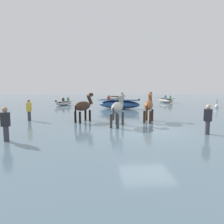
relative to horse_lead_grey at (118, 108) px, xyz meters
name	(u,v)px	position (x,y,z in m)	size (l,w,h in m)	color
ground_plane	(146,137)	(1.27, -1.34, -1.25)	(120.00, 120.00, 0.00)	#666051
water_surface	(121,111)	(1.27, 8.66, -1.11)	(90.00, 90.00, 0.28)	slate
horse_lead_grey	(118,108)	(0.00, 0.00, 0.00)	(1.04, 1.92, 2.12)	gray
horse_trailing_dark_bay	(83,107)	(-1.93, 1.66, -0.05)	(1.31, 1.73, 2.03)	#382319
horse_flank_chestnut	(149,106)	(2.05, 1.35, 0.00)	(1.04, 1.92, 2.11)	brown
boat_distant_east	(119,104)	(1.13, 9.33, -0.53)	(4.40, 2.90, 1.35)	#28518E
boat_near_port	(64,103)	(-4.94, 13.68, -0.70)	(2.18, 2.57, 0.98)	silver
boat_mid_outer	(166,100)	(8.46, 16.89, -0.65)	(1.69, 3.48, 1.11)	#B2AD9E
boat_mid_channel	(116,98)	(2.29, 24.06, -0.65)	(3.20, 3.39, 0.79)	#B2AD9E
person_wading_close	(29,111)	(-5.38, 2.30, -0.39)	(0.25, 0.35, 1.63)	#383842
person_onlooker_left	(6,127)	(-4.66, -2.84, -0.39)	(0.35, 0.26, 1.63)	#383842
person_wading_mid	(208,121)	(3.80, -2.28, -0.39)	(0.37, 0.36, 1.63)	#383842
channel_buoy	(217,106)	(11.03, 8.93, -0.77)	(0.39, 0.39, 0.90)	silver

